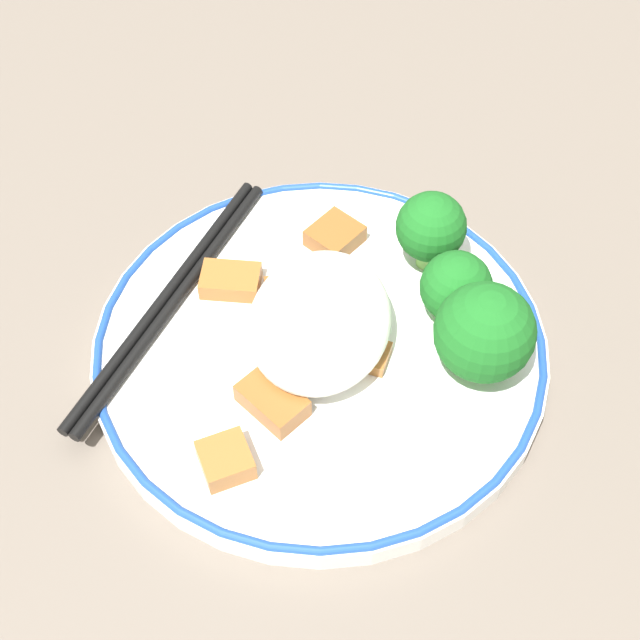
{
  "coord_description": "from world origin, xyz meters",
  "views": [
    {
      "loc": [
        0.3,
        0.06,
        0.43
      ],
      "look_at": [
        0.0,
        0.0,
        0.03
      ],
      "focal_mm": 50.0,
      "sensor_mm": 36.0,
      "label": 1
    }
  ],
  "objects_px": {
    "broccoli_back_left": "(484,340)",
    "chopsticks": "(170,298)",
    "broccoli_back_right": "(431,228)",
    "broccoli_back_center": "(456,288)",
    "plate": "(320,346)"
  },
  "relations": [
    {
      "from": "broccoli_back_left",
      "to": "broccoli_back_center",
      "type": "height_order",
      "value": "broccoli_back_left"
    },
    {
      "from": "broccoli_back_left",
      "to": "chopsticks",
      "type": "bearing_deg",
      "value": -95.03
    },
    {
      "from": "broccoli_back_right",
      "to": "chopsticks",
      "type": "height_order",
      "value": "broccoli_back_right"
    },
    {
      "from": "chopsticks",
      "to": "plate",
      "type": "bearing_deg",
      "value": 83.19
    },
    {
      "from": "plate",
      "to": "chopsticks",
      "type": "relative_size",
      "value": 1.29
    },
    {
      "from": "plate",
      "to": "chopsticks",
      "type": "distance_m",
      "value": 0.09
    },
    {
      "from": "broccoli_back_center",
      "to": "broccoli_back_left",
      "type": "bearing_deg",
      "value": 25.19
    },
    {
      "from": "broccoli_back_left",
      "to": "chopsticks",
      "type": "xyz_separation_m",
      "value": [
        -0.02,
        -0.18,
        -0.03
      ]
    },
    {
      "from": "plate",
      "to": "broccoli_back_right",
      "type": "height_order",
      "value": "broccoli_back_right"
    },
    {
      "from": "plate",
      "to": "broccoli_back_right",
      "type": "relative_size",
      "value": 4.92
    },
    {
      "from": "broccoli_back_left",
      "to": "chopsticks",
      "type": "relative_size",
      "value": 0.29
    },
    {
      "from": "broccoli_back_center",
      "to": "chopsticks",
      "type": "relative_size",
      "value": 0.23
    },
    {
      "from": "broccoli_back_center",
      "to": "broccoli_back_right",
      "type": "distance_m",
      "value": 0.04
    },
    {
      "from": "broccoli_back_left",
      "to": "plate",
      "type": "bearing_deg",
      "value": -93.18
    },
    {
      "from": "broccoli_back_center",
      "to": "chopsticks",
      "type": "distance_m",
      "value": 0.17
    }
  ]
}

